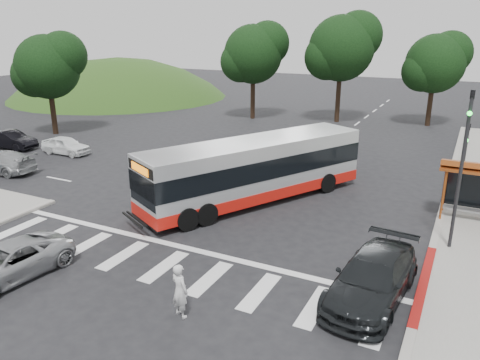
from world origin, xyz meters
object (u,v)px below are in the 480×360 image
Objects in this scene: transit_bus at (255,171)px; dark_sedan at (372,278)px; pedestrian at (180,291)px; silver_suv_south at (8,262)px.

transit_bus is 2.36× the size of dark_sedan.
pedestrian is 0.34× the size of dark_sedan.
dark_sedan is at bearing -14.38° from transit_bus.
silver_suv_south is (-12.02, -4.53, -0.13)m from dark_sedan.
dark_sedan is (5.16, 3.70, -0.13)m from pedestrian.
pedestrian is (2.29, -10.41, -0.72)m from transit_bus.
dark_sedan is 12.84m from silver_suv_south.
dark_sedan is (7.45, -6.71, -0.85)m from transit_bus.
transit_bus is 10.06m from dark_sedan.
dark_sedan reaches higher than silver_suv_south.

